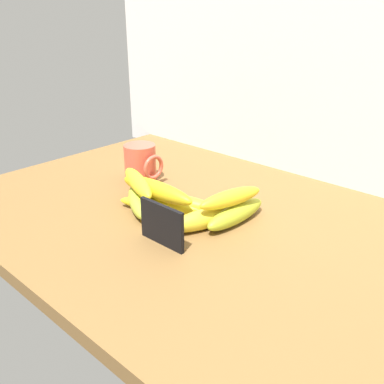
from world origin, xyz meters
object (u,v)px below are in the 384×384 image
Objects in this scene: banana_2 at (162,206)px; banana_3 at (178,203)px; banana_5 at (156,190)px; banana_1 at (204,219)px; banana_6 at (138,183)px; coffee_mug at (141,163)px; banana_4 at (236,214)px; chalkboard_sign at (162,226)px; banana_7 at (231,198)px; banana_0 at (138,202)px.

banana_3 reaches higher than banana_2.
banana_1 is at bearing 4.76° from banana_5.
banana_2 is at bearing 12.07° from banana_6.
banana_4 is at bearing -4.27° from coffee_mug.
banana_2 is 3.76cm from banana_3.
coffee_mug is 33.22cm from banana_4.
coffee_mug is at bearing 145.60° from chalkboard_sign.
banana_1 is 7.29cm from banana_4.
banana_6 is at bearing -173.64° from banana_1.
banana_3 is at bearing -165.28° from banana_7.
banana_0 is 22.39cm from banana_4.
banana_1 is 11.94cm from banana_2.
chalkboard_sign is at bearing -38.79° from banana_5.
chalkboard_sign reaches higher than banana_7.
banana_0 is at bearing -142.69° from banana_3.
banana_7 is at bearing 22.19° from banana_5.
banana_6 reaches higher than banana_5.
chalkboard_sign is at bearing -42.96° from banana_2.
banana_7 is at bearing 22.41° from banana_2.
banana_0 is at bearing -150.74° from banana_2.
banana_1 is (16.71, 3.38, 0.07)cm from banana_0.
banana_5 is at bearing -31.10° from coffee_mug.
banana_0 is at bearing 155.54° from chalkboard_sign.
banana_1 reaches higher than banana_2.
banana_4 is 1.13× the size of banana_7.
banana_1 is 7.11cm from banana_7.
coffee_mug reaches higher than banana_4.
banana_5 is (-11.37, 9.14, 1.39)cm from chalkboard_sign.
chalkboard_sign is 14.73cm from banana_3.
coffee_mug reaches higher than banana_5.
banana_4 is (5.07, 16.67, -1.76)cm from chalkboard_sign.
banana_3 is 1.03× the size of banana_6.
chalkboard_sign is 18.49cm from banana_6.
coffee_mug is 0.58× the size of banana_0.
banana_7 is (19.41, 8.72, 3.92)cm from banana_0.
banana_0 is 1.04× the size of banana_1.
banana_0 is 4.30cm from banana_6.
banana_6 is at bearing -167.93° from banana_2.
banana_5 is at bearing -175.24° from banana_1.
banana_0 is (12.90, -12.29, -2.88)cm from coffee_mug.
banana_6 is at bearing 135.87° from banana_0.
banana_5 is at bearing 32.02° from banana_0.
banana_6 is (-6.21, -1.33, 4.25)cm from banana_2.
coffee_mug is 0.62× the size of banana_7.
banana_5 is 17.01cm from banana_7.
banana_6 and banana_7 have the same top height.
banana_4 is at bearing 18.50° from banana_3.
banana_2 is (17.70, -9.60, -3.30)cm from coffee_mug.
banana_1 is 13.46cm from banana_5.
banana_3 is 13.18cm from banana_7.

